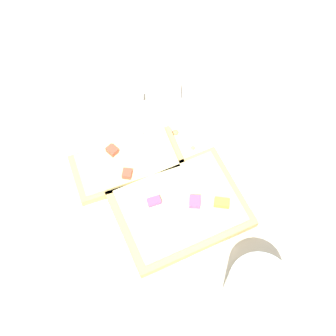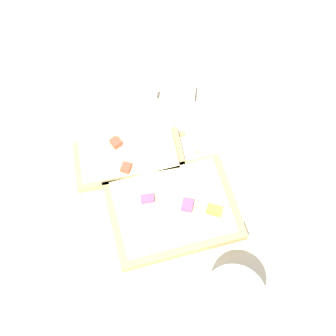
# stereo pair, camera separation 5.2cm
# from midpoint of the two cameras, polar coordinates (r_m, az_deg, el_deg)

# --- Properties ---
(ground_plane) EXTENTS (4.00, 4.00, 0.00)m
(ground_plane) POSITION_cam_midpoint_polar(r_m,az_deg,el_deg) (0.71, 2.11, -0.98)
(ground_plane) COLOR #BCB29E
(plate) EXTENTS (0.27, 0.27, 0.01)m
(plate) POSITION_cam_midpoint_polar(r_m,az_deg,el_deg) (0.70, 2.12, -0.76)
(plate) COLOR white
(plate) RESTS_ON ground
(fork) EXTENTS (0.18, 0.17, 0.01)m
(fork) POSITION_cam_midpoint_polar(r_m,az_deg,el_deg) (0.70, -1.24, 1.03)
(fork) COLOR silver
(fork) RESTS_ON plate
(knife) EXTENTS (0.16, 0.15, 0.01)m
(knife) POSITION_cam_midpoint_polar(r_m,az_deg,el_deg) (0.73, 4.24, 4.54)
(knife) COLOR silver
(knife) RESTS_ON plate
(pizza_slice_main) EXTENTS (0.19, 0.21, 0.03)m
(pizza_slice_main) POSITION_cam_midpoint_polar(r_m,az_deg,el_deg) (0.66, 2.85, -5.19)
(pizza_slice_main) COLOR tan
(pizza_slice_main) RESTS_ON plate
(pizza_slice_corner) EXTENTS (0.14, 0.18, 0.03)m
(pizza_slice_corner) POSITION_cam_midpoint_polar(r_m,az_deg,el_deg) (0.69, -2.68, 1.07)
(pizza_slice_corner) COLOR tan
(pizza_slice_corner) RESTS_ON plate
(crumb_scatter) EXTENTS (0.07, 0.06, 0.01)m
(crumb_scatter) POSITION_cam_midpoint_polar(r_m,az_deg,el_deg) (0.71, 2.75, 2.11)
(crumb_scatter) COLOR tan
(crumb_scatter) RESTS_ON plate
(drinking_glass) EXTENTS (0.07, 0.07, 0.09)m
(drinking_glass) POSITION_cam_midpoint_polar(r_m,az_deg,el_deg) (0.61, 10.11, -16.19)
(drinking_glass) COLOR silver
(drinking_glass) RESTS_ON ground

